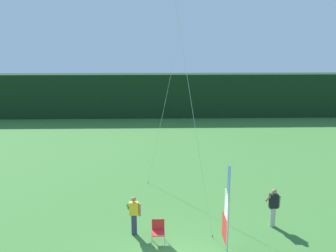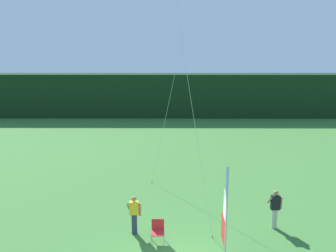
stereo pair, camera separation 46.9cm
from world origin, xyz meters
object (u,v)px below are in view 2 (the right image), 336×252
(banner_flag, at_px, (225,216))
(person_mid_field, at_px, (275,208))
(person_near_banner, at_px, (134,214))
(folding_chair, at_px, (158,230))

(banner_flag, distance_m, person_mid_field, 3.59)
(person_near_banner, relative_size, folding_chair, 1.79)
(banner_flag, bearing_deg, person_mid_field, 45.92)
(banner_flag, xyz_separation_m, person_mid_field, (2.43, 2.51, -0.87))
(person_mid_field, bearing_deg, person_near_banner, -174.84)
(person_near_banner, distance_m, person_mid_field, 5.73)
(person_mid_field, relative_size, folding_chair, 1.85)
(person_mid_field, bearing_deg, banner_flag, -134.08)
(person_near_banner, distance_m, folding_chair, 1.19)
(banner_flag, height_order, person_near_banner, banner_flag)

